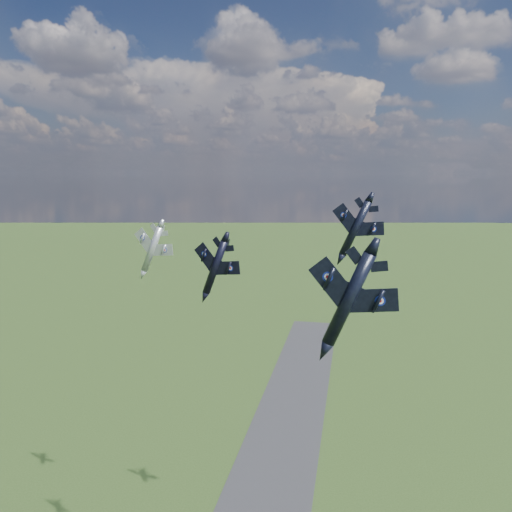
% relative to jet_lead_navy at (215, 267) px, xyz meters
% --- Properties ---
extents(jet_lead_navy, '(12.49, 15.01, 6.06)m').
position_rel_jet_lead_navy_xyz_m(jet_lead_navy, '(0.00, 0.00, 0.00)').
color(jet_lead_navy, black).
extents(jet_right_navy, '(12.39, 16.34, 7.41)m').
position_rel_jet_lead_navy_xyz_m(jet_right_navy, '(21.81, -21.22, 1.01)').
color(jet_right_navy, black).
extents(jet_high_navy, '(12.05, 15.74, 7.25)m').
position_rel_jet_lead_navy_xyz_m(jet_high_navy, '(22.30, 16.95, 5.05)').
color(jet_high_navy, black).
extents(jet_left_silver, '(12.78, 16.04, 7.06)m').
position_rel_jet_lead_navy_xyz_m(jet_left_silver, '(-20.50, 22.32, -0.93)').
color(jet_left_silver, '#A8ACB3').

